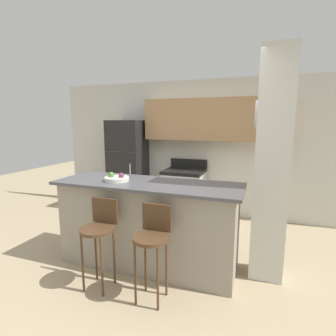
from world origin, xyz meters
The scene contains 9 objects.
ground_plane centered at (0.00, 0.00, 0.00)m, with size 14.00×14.00×0.00m, color tan.
wall_back centered at (0.16, 2.06, 1.50)m, with size 5.60×0.38×2.55m.
pillar_right centered at (1.38, 0.25, 1.28)m, with size 0.38×0.32×2.55m.
counter_bar centered at (0.00, 0.00, 0.53)m, with size 2.26×0.76×1.06m.
refrigerator centered at (-1.22, 1.78, 0.90)m, with size 0.66×0.63×1.81m.
stove_range centered at (-0.05, 1.76, 0.46)m, with size 0.72×0.67×1.07m.
bar_stool_left centered at (-0.31, -0.57, 0.64)m, with size 0.36×0.36×0.96m.
bar_stool_right centered at (0.31, -0.57, 0.64)m, with size 0.36×0.36×0.96m.
fruit_bowl centered at (-0.38, -0.06, 1.09)m, with size 0.30×0.30×0.11m.
Camera 1 is at (1.27, -2.80, 1.77)m, focal length 28.00 mm.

